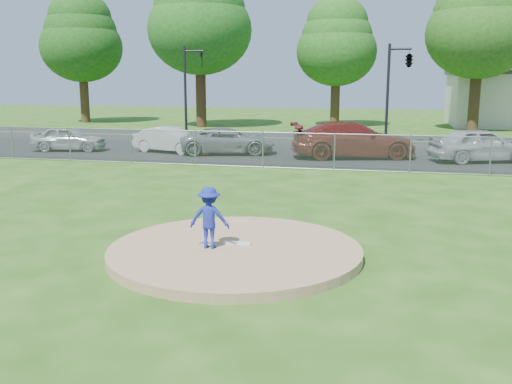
{
  "coord_description": "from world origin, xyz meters",
  "views": [
    {
      "loc": [
        3.05,
        -11.29,
        3.74
      ],
      "look_at": [
        0.0,
        2.0,
        1.0
      ],
      "focal_mm": 40.0,
      "sensor_mm": 36.0,
      "label": 1
    }
  ],
  "objects_px": {
    "tree_far_left": "(81,37)",
    "traffic_signal_left": "(189,84)",
    "traffic_signal_center": "(407,62)",
    "parked_car_darkred": "(353,140)",
    "pitcher": "(209,218)",
    "traffic_cone": "(204,148)",
    "parked_car_white": "(170,140)",
    "parked_car_gray": "(228,141)",
    "parked_car_pearl": "(481,145)",
    "tree_right": "(480,20)",
    "tree_center": "(337,41)",
    "tree_left": "(199,16)",
    "parked_car_silver": "(69,138)"
  },
  "relations": [
    {
      "from": "traffic_cone",
      "to": "tree_far_left",
      "type": "bearing_deg",
      "value": 132.64
    },
    {
      "from": "traffic_cone",
      "to": "parked_car_silver",
      "type": "xyz_separation_m",
      "value": [
        -7.38,
        0.06,
        0.32
      ]
    },
    {
      "from": "tree_left",
      "to": "tree_center",
      "type": "distance_m",
      "value": 10.59
    },
    {
      "from": "tree_far_left",
      "to": "parked_car_pearl",
      "type": "bearing_deg",
      "value": -30.42
    },
    {
      "from": "pitcher",
      "to": "traffic_cone",
      "type": "xyz_separation_m",
      "value": [
        -5.15,
        15.42,
        -0.52
      ]
    },
    {
      "from": "tree_center",
      "to": "parked_car_gray",
      "type": "xyz_separation_m",
      "value": [
        -3.65,
        -18.03,
        -5.81
      ]
    },
    {
      "from": "pitcher",
      "to": "parked_car_darkred",
      "type": "bearing_deg",
      "value": -101.81
    },
    {
      "from": "tree_right",
      "to": "parked_car_pearl",
      "type": "relative_size",
      "value": 2.58
    },
    {
      "from": "tree_right",
      "to": "parked_car_white",
      "type": "height_order",
      "value": "tree_right"
    },
    {
      "from": "traffic_signal_center",
      "to": "traffic_signal_left",
      "type": "bearing_deg",
      "value": 180.0
    },
    {
      "from": "tree_far_left",
      "to": "traffic_signal_left",
      "type": "height_order",
      "value": "tree_far_left"
    },
    {
      "from": "tree_far_left",
      "to": "tree_right",
      "type": "bearing_deg",
      "value": -1.85
    },
    {
      "from": "traffic_signal_left",
      "to": "parked_car_darkred",
      "type": "height_order",
      "value": "traffic_signal_left"
    },
    {
      "from": "tree_far_left",
      "to": "pitcher",
      "type": "xyz_separation_m",
      "value": [
        21.49,
        -33.17,
        -6.21
      ]
    },
    {
      "from": "tree_far_left",
      "to": "traffic_signal_center",
      "type": "xyz_separation_m",
      "value": [
        25.97,
        -11.0,
        -2.45
      ]
    },
    {
      "from": "traffic_signal_left",
      "to": "parked_car_darkred",
      "type": "xyz_separation_m",
      "value": [
        10.29,
        -6.06,
        -2.51
      ]
    },
    {
      "from": "traffic_signal_center",
      "to": "parked_car_pearl",
      "type": "distance_m",
      "value": 7.92
    },
    {
      "from": "traffic_signal_center",
      "to": "parked_car_darkred",
      "type": "height_order",
      "value": "traffic_signal_center"
    },
    {
      "from": "tree_far_left",
      "to": "parked_car_gray",
      "type": "height_order",
      "value": "tree_far_left"
    },
    {
      "from": "tree_right",
      "to": "parked_car_silver",
      "type": "distance_m",
      "value": 28.51
    },
    {
      "from": "tree_center",
      "to": "traffic_signal_center",
      "type": "xyz_separation_m",
      "value": [
        4.97,
        -12.0,
        -1.86
      ]
    },
    {
      "from": "tree_center",
      "to": "tree_right",
      "type": "xyz_separation_m",
      "value": [
        10.0,
        -2.0,
        1.18
      ]
    },
    {
      "from": "tree_left",
      "to": "parked_car_silver",
      "type": "relative_size",
      "value": 3.33
    },
    {
      "from": "parked_car_white",
      "to": "parked_car_pearl",
      "type": "bearing_deg",
      "value": -74.54
    },
    {
      "from": "parked_car_white",
      "to": "parked_car_silver",
      "type": "bearing_deg",
      "value": 111.02
    },
    {
      "from": "tree_left",
      "to": "tree_far_left",
      "type": "bearing_deg",
      "value": 169.7
    },
    {
      "from": "tree_far_left",
      "to": "traffic_signal_center",
      "type": "height_order",
      "value": "tree_far_left"
    },
    {
      "from": "traffic_signal_left",
      "to": "parked_car_pearl",
      "type": "distance_m",
      "value": 17.29
    },
    {
      "from": "tree_far_left",
      "to": "traffic_signal_center",
      "type": "relative_size",
      "value": 1.92
    },
    {
      "from": "traffic_signal_left",
      "to": "parked_car_gray",
      "type": "bearing_deg",
      "value": -55.7
    },
    {
      "from": "tree_center",
      "to": "parked_car_pearl",
      "type": "xyz_separation_m",
      "value": [
        8.19,
        -18.14,
        -5.69
      ]
    },
    {
      "from": "traffic_signal_center",
      "to": "parked_car_gray",
      "type": "height_order",
      "value": "traffic_signal_center"
    },
    {
      "from": "traffic_signal_left",
      "to": "parked_car_silver",
      "type": "relative_size",
      "value": 1.49
    },
    {
      "from": "traffic_cone",
      "to": "parked_car_pearl",
      "type": "xyz_separation_m",
      "value": [
        12.85,
        0.6,
        0.45
      ]
    },
    {
      "from": "parked_car_white",
      "to": "parked_car_gray",
      "type": "distance_m",
      "value": 3.0
    },
    {
      "from": "tree_right",
      "to": "parked_car_gray",
      "type": "distance_m",
      "value": 22.19
    },
    {
      "from": "traffic_signal_center",
      "to": "parked_car_silver",
      "type": "xyz_separation_m",
      "value": [
        -17.01,
        -6.68,
        -3.96
      ]
    },
    {
      "from": "pitcher",
      "to": "parked_car_gray",
      "type": "xyz_separation_m",
      "value": [
        -4.14,
        16.14,
        -0.2
      ]
    },
    {
      "from": "tree_left",
      "to": "traffic_cone",
      "type": "bearing_deg",
      "value": -71.26
    },
    {
      "from": "tree_far_left",
      "to": "pitcher",
      "type": "bearing_deg",
      "value": -57.06
    },
    {
      "from": "tree_left",
      "to": "traffic_cone",
      "type": "xyz_separation_m",
      "value": [
        5.34,
        -15.75,
        -7.91
      ]
    },
    {
      "from": "parked_car_white",
      "to": "tree_center",
      "type": "bearing_deg",
      "value": -4.67
    },
    {
      "from": "pitcher",
      "to": "parked_car_white",
      "type": "xyz_separation_m",
      "value": [
        -7.13,
        16.02,
        -0.2
      ]
    },
    {
      "from": "tree_far_left",
      "to": "tree_right",
      "type": "relative_size",
      "value": 0.92
    },
    {
      "from": "tree_right",
      "to": "parked_car_darkred",
      "type": "height_order",
      "value": "tree_right"
    },
    {
      "from": "traffic_cone",
      "to": "parked_car_white",
      "type": "bearing_deg",
      "value": 163.35
    },
    {
      "from": "tree_center",
      "to": "parked_car_gray",
      "type": "distance_m",
      "value": 19.3
    },
    {
      "from": "tree_center",
      "to": "traffic_signal_left",
      "type": "distance_m",
      "value": 14.63
    },
    {
      "from": "pitcher",
      "to": "traffic_cone",
      "type": "relative_size",
      "value": 2.03
    },
    {
      "from": "tree_far_left",
      "to": "tree_left",
      "type": "distance_m",
      "value": 11.24
    }
  ]
}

